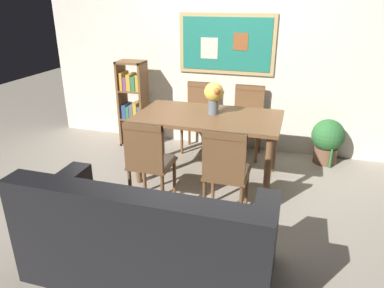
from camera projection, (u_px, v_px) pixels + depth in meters
name	position (u px, v px, depth m)	size (l,w,h in m)	color
ground_plane	(197.00, 198.00, 3.78)	(12.00, 12.00, 0.00)	gray
wall_back_with_painting	(231.00, 51.00, 4.69)	(5.20, 0.14, 2.60)	silver
dining_table	(208.00, 123.00, 4.00)	(1.58, 0.88, 0.75)	brown
dining_chair_near_left	(148.00, 157.00, 3.45)	(0.40, 0.41, 0.91)	brown
dining_chair_far_left	(199.00, 111.00, 4.84)	(0.40, 0.41, 0.91)	brown
dining_chair_far_right	(247.00, 115.00, 4.67)	(0.40, 0.41, 0.91)	brown
dining_chair_near_right	(226.00, 167.00, 3.24)	(0.40, 0.41, 0.91)	brown
leather_couch	(148.00, 240.00, 2.64)	(1.80, 0.84, 0.84)	black
bookshelf	(133.00, 106.00, 4.98)	(0.36, 0.28, 1.18)	brown
potted_ivy	(327.00, 140.00, 4.49)	(0.40, 0.40, 0.63)	brown
flower_vase	(214.00, 95.00, 3.93)	(0.22, 0.21, 0.35)	slate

